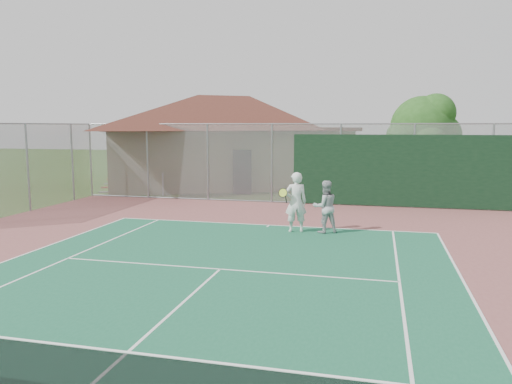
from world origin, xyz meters
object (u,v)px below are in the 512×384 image
bleachers (137,181)px  player_white_front (296,203)px  clubhouse (227,132)px  tree (424,130)px  player_grey_back (325,207)px

bleachers → player_white_front: 12.18m
clubhouse → tree: size_ratio=3.37×
tree → player_white_front: size_ratio=2.54×
clubhouse → player_white_front: size_ratio=8.56×
tree → player_grey_back: size_ratio=2.94×
clubhouse → player_white_front: (6.18, -12.61, -2.09)m
player_grey_back → player_white_front: bearing=-20.9°
clubhouse → bleachers: (-3.30, -4.97, -2.47)m
clubhouse → player_white_front: 14.20m
player_white_front → player_grey_back: player_white_front is taller
clubhouse → player_white_front: bearing=-87.6°
bleachers → player_white_front: (9.48, -7.64, 0.38)m
player_white_front → bleachers: bearing=-57.1°
clubhouse → player_grey_back: size_ratio=9.88×
bleachers → tree: 14.44m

